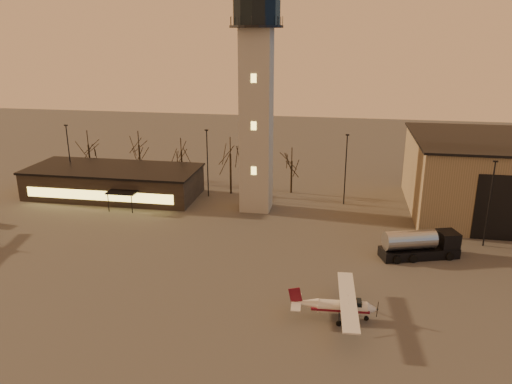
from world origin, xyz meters
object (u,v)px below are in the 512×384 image
control_tower (256,90)px  cessna_front (343,309)px  terminal (114,182)px  fuel_truck (419,247)px

control_tower → cessna_front: size_ratio=3.23×
control_tower → terminal: bearing=174.9°
cessna_front → control_tower: bearing=111.6°
terminal → fuel_truck: (42.21, -14.44, -0.91)m
terminal → fuel_truck: 44.62m
control_tower → cessna_front: 32.94m
cessna_front → fuel_truck: (7.99, 13.98, 0.29)m
terminal → control_tower: bearing=-5.1°
control_tower → fuel_truck: (20.22, -12.46, -15.08)m
control_tower → terminal: control_tower is taller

